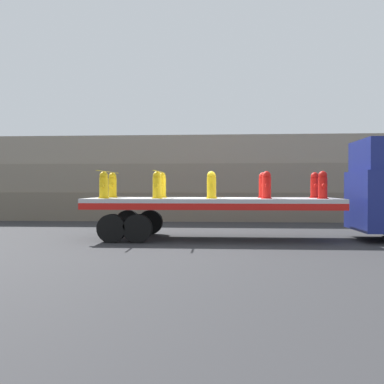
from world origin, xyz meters
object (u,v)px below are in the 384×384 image
at_px(fire_hydrant_yellow_far_0, 113,185).
at_px(fire_hydrant_red_far_4, 315,185).
at_px(flatbed_trailer, 193,206).
at_px(fire_hydrant_yellow_near_1, 157,185).
at_px(fire_hydrant_yellow_near_0, 104,185).
at_px(fire_hydrant_red_near_3, 267,185).
at_px(fire_hydrant_red_far_3, 263,185).
at_px(fire_hydrant_yellow_near_2, 211,185).
at_px(fire_hydrant_red_near_4, 323,185).
at_px(fire_hydrant_yellow_far_2, 212,185).
at_px(fire_hydrant_yellow_far_1, 162,185).

distance_m(fire_hydrant_yellow_far_0, fire_hydrant_red_far_4, 6.91).
xyz_separation_m(flatbed_trailer, fire_hydrant_yellow_near_1, (-1.10, -0.56, 0.69)).
distance_m(fire_hydrant_yellow_near_0, fire_hydrant_red_near_3, 5.18).
xyz_separation_m(fire_hydrant_yellow_far_0, fire_hydrant_yellow_near_1, (1.73, -1.12, 0.00)).
height_order(fire_hydrant_red_far_3, fire_hydrant_red_far_4, same).
height_order(flatbed_trailer, fire_hydrant_yellow_near_2, fire_hydrant_yellow_near_2).
bearing_deg(fire_hydrant_red_near_3, fire_hydrant_red_near_4, 0.00).
bearing_deg(fire_hydrant_red_near_3, fire_hydrant_yellow_near_1, 180.00).
bearing_deg(fire_hydrant_yellow_near_2, fire_hydrant_yellow_far_2, 90.00).
bearing_deg(flatbed_trailer, fire_hydrant_red_near_3, -13.38).
height_order(fire_hydrant_yellow_near_1, fire_hydrant_yellow_far_1, same).
xyz_separation_m(fire_hydrant_yellow_near_1, fire_hydrant_red_far_3, (3.45, 1.12, 0.00)).
xyz_separation_m(flatbed_trailer, fire_hydrant_yellow_far_0, (-2.83, 0.56, 0.69)).
relative_size(fire_hydrant_yellow_near_1, fire_hydrant_red_near_3, 1.00).
xyz_separation_m(fire_hydrant_yellow_far_1, fire_hydrant_red_far_4, (5.18, 0.00, 0.00)).
xyz_separation_m(fire_hydrant_yellow_far_2, fire_hydrant_red_near_3, (1.73, -1.12, 0.00)).
xyz_separation_m(fire_hydrant_yellow_near_2, fire_hydrant_yellow_far_2, (0.00, 1.12, 0.00)).
bearing_deg(fire_hydrant_yellow_far_0, flatbed_trailer, -11.21).
bearing_deg(fire_hydrant_yellow_far_1, fire_hydrant_yellow_near_0, -147.03).
height_order(fire_hydrant_yellow_far_0, fire_hydrant_yellow_far_1, same).
height_order(fire_hydrant_yellow_near_1, fire_hydrant_red_near_3, same).
bearing_deg(fire_hydrant_red_near_4, fire_hydrant_yellow_far_1, 167.80).
height_order(flatbed_trailer, fire_hydrant_yellow_far_1, fire_hydrant_yellow_far_1).
bearing_deg(fire_hydrant_red_near_3, fire_hydrant_yellow_far_0, 167.80).
relative_size(fire_hydrant_yellow_near_0, fire_hydrant_red_far_4, 1.00).
bearing_deg(fire_hydrant_red_far_4, fire_hydrant_yellow_far_0, 180.00).
bearing_deg(flatbed_trailer, fire_hydrant_red_far_3, 13.38).
xyz_separation_m(fire_hydrant_yellow_near_0, fire_hydrant_red_near_3, (5.18, 0.00, 0.00)).
bearing_deg(fire_hydrant_yellow_near_0, fire_hydrant_yellow_near_2, 0.00).
xyz_separation_m(fire_hydrant_yellow_near_2, fire_hydrant_red_far_4, (3.45, 1.12, 0.00)).
xyz_separation_m(fire_hydrant_yellow_far_1, fire_hydrant_red_far_3, (3.45, 0.00, 0.00)).
bearing_deg(fire_hydrant_yellow_far_1, flatbed_trailer, -27.00).
distance_m(fire_hydrant_yellow_near_1, fire_hydrant_yellow_far_1, 1.12).
distance_m(fire_hydrant_yellow_far_1, fire_hydrant_red_near_3, 3.63).
xyz_separation_m(flatbed_trailer, fire_hydrant_yellow_far_2, (0.63, 0.56, 0.69)).
xyz_separation_m(fire_hydrant_yellow_near_0, fire_hydrant_red_far_3, (5.18, 1.12, 0.00)).
relative_size(fire_hydrant_red_far_3, fire_hydrant_red_far_4, 1.00).
relative_size(fire_hydrant_yellow_near_1, fire_hydrant_yellow_near_2, 1.00).
bearing_deg(fire_hydrant_yellow_far_0, fire_hydrant_yellow_near_0, -90.00).
relative_size(flatbed_trailer, fire_hydrant_yellow_near_1, 9.41).
xyz_separation_m(flatbed_trailer, fire_hydrant_red_near_3, (2.35, -0.56, 0.69)).
bearing_deg(fire_hydrant_red_near_4, fire_hydrant_yellow_near_2, 180.00).
relative_size(fire_hydrant_yellow_far_1, fire_hydrant_yellow_far_2, 1.00).
distance_m(fire_hydrant_yellow_far_0, fire_hydrant_red_near_3, 5.30).
distance_m(flatbed_trailer, fire_hydrant_yellow_near_1, 1.41).
height_order(fire_hydrant_yellow_near_0, fire_hydrant_yellow_near_1, same).
relative_size(fire_hydrant_yellow_far_0, fire_hydrant_red_far_4, 1.00).
bearing_deg(fire_hydrant_yellow_far_2, fire_hydrant_red_near_3, -32.97).
bearing_deg(fire_hydrant_yellow_far_1, fire_hydrant_yellow_far_2, 0.00).
relative_size(fire_hydrant_yellow_near_2, fire_hydrant_yellow_far_2, 1.00).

